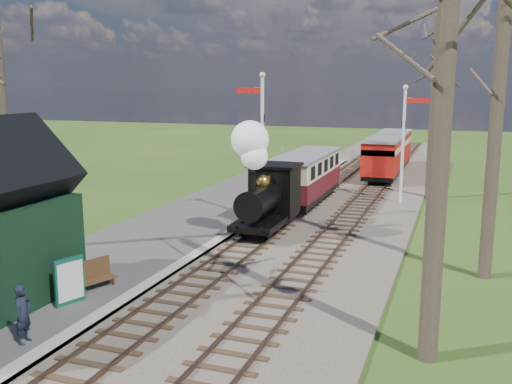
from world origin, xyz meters
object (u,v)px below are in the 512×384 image
Objects in this scene: semaphore_far at (405,135)px; red_carriage_b at (394,148)px; coach at (306,175)px; sign_board at (70,281)px; locomotive at (265,185)px; person at (23,314)px; semaphore_near at (261,137)px; bench at (90,275)px; red_carriage_a at (383,158)px.

semaphore_far is 12.06m from red_carriage_b.
sign_board is at bearing -98.82° from coach.
locomotive reaches higher than red_carriage_b.
person is at bearing -108.38° from semaphore_far.
semaphore_near is 2.46m from locomotive.
semaphore_far is 16.97m from bench.
sign_board is at bearing -102.18° from red_carriage_a.
locomotive is 8.11m from bench.
locomotive is at bearing -65.73° from semaphore_near.
semaphore_near is 1.27× the size of red_carriage_b.
semaphore_far is 0.83× the size of coach.
semaphore_near is 18.22m from red_carriage_b.
sign_board is at bearing -98.34° from semaphore_near.
coach is at bearing -14.40° from person.
semaphore_far reaches higher than red_carriage_b.
person is (-1.79, -10.90, -1.14)m from locomotive.
semaphore_far is at bearing 20.31° from coach.
red_carriage_b is 30.68m from person.
red_carriage_b is (3.37, 17.77, -2.18)m from semaphore_near.
locomotive reaches higher than sign_board.
red_carriage_a is (2.61, 13.95, -0.55)m from locomotive.
bench is at bearing -114.25° from semaphore_far.
coach reaches higher than bench.
sign_board is (-1.52, -10.38, -2.81)m from semaphore_near.
red_carriage_a is 4.00× the size of sign_board.
semaphore_far is 17.87m from sign_board.
locomotive is at bearing 71.83° from bench.
semaphore_far reaches higher than coach.
locomotive reaches higher than coach.
red_carriage_b is at bearing 98.57° from semaphore_far.
bench is (-5.10, -27.03, -0.87)m from red_carriage_b.
coach is 5.25× the size of person.
coach is at bearing 89.89° from locomotive.
semaphore_near is 4.95m from coach.
person is (0.70, -3.32, 0.29)m from bench.
locomotive is 0.63× the size of coach.
person is (0.49, -2.20, 0.04)m from sign_board.
red_carriage_a is 23.18m from sign_board.
semaphore_far is 19.74m from person.
semaphore_far is 5.03m from coach.
red_carriage_a is 3.73× the size of person.
semaphore_near is 4.75× the size of person.
red_carriage_a is 5.50m from red_carriage_b.
sign_board is 0.86× the size of bench.
red_carriage_a is at bearing 74.65° from semaphore_near.
person is at bearing -94.68° from semaphore_near.
semaphore_near is at bearing 81.66° from sign_board.
person reaches higher than bench.
coach reaches higher than red_carriage_b.
coach is 1.41× the size of red_carriage_b.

